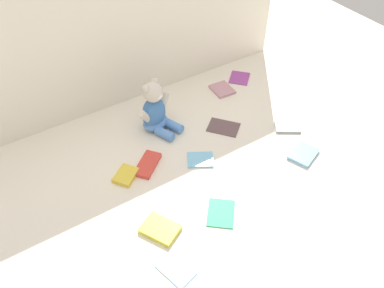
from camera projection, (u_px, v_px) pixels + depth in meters
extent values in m
plane|color=silver|center=(181.00, 146.00, 1.68)|extent=(3.20, 3.20, 0.00)
cube|color=silver|center=(127.00, 24.00, 1.67)|extent=(1.59, 0.03, 0.74)
ellipsoid|color=#3F72B2|center=(154.00, 113.00, 1.72)|extent=(0.14, 0.13, 0.15)
ellipsoid|color=#598CD1|center=(155.00, 122.00, 1.75)|extent=(0.15, 0.14, 0.05)
sphere|color=beige|center=(153.00, 92.00, 1.64)|extent=(0.11, 0.11, 0.09)
ellipsoid|color=white|center=(159.00, 96.00, 1.63)|extent=(0.04, 0.04, 0.03)
sphere|color=beige|center=(146.00, 89.00, 1.60)|extent=(0.04, 0.04, 0.03)
sphere|color=beige|center=(155.00, 82.00, 1.64)|extent=(0.04, 0.04, 0.03)
cylinder|color=beige|center=(145.00, 116.00, 1.66)|extent=(0.08, 0.06, 0.08)
cylinder|color=beige|center=(163.00, 101.00, 1.73)|extent=(0.08, 0.06, 0.08)
cylinder|color=#598CD1|center=(165.00, 134.00, 1.70)|extent=(0.07, 0.09, 0.04)
cylinder|color=#598CD1|center=(174.00, 126.00, 1.74)|extent=(0.07, 0.09, 0.04)
cube|color=#76ACD8|center=(176.00, 270.00, 1.27)|extent=(0.10, 0.13, 0.01)
cube|color=yellow|center=(160.00, 229.00, 1.37)|extent=(0.14, 0.15, 0.02)
cube|color=#27A15E|center=(221.00, 213.00, 1.43)|extent=(0.15, 0.16, 0.01)
cube|color=brown|center=(223.00, 127.00, 1.76)|extent=(0.16, 0.17, 0.01)
cube|color=#73BBE5|center=(200.00, 160.00, 1.61)|extent=(0.13, 0.12, 0.01)
cube|color=#8A969D|center=(288.00, 128.00, 1.75)|extent=(0.13, 0.11, 0.01)
cube|color=#71B1D8|center=(303.00, 154.00, 1.63)|extent=(0.15, 0.13, 0.01)
cube|color=gold|center=(126.00, 175.00, 1.55)|extent=(0.12, 0.12, 0.02)
cube|color=#B57F8D|center=(222.00, 89.00, 1.96)|extent=(0.10, 0.12, 0.01)
cube|color=#903990|center=(239.00, 78.00, 2.03)|extent=(0.15, 0.15, 0.01)
cube|color=red|center=(148.00, 164.00, 1.59)|extent=(0.15, 0.14, 0.02)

